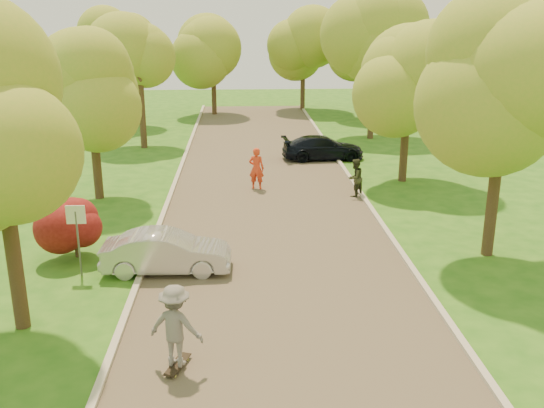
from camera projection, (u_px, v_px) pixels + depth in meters
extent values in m
plane|color=#266117|center=(288.00, 340.00, 14.36)|extent=(100.00, 100.00, 0.00)
cube|color=#4C4438|center=(271.00, 227.00, 21.98)|extent=(8.00, 60.00, 0.01)
cube|color=#B2AD9E|center=(158.00, 227.00, 21.75)|extent=(0.18, 60.00, 0.12)
cube|color=#B2AD9E|center=(381.00, 223.00, 22.17)|extent=(0.18, 60.00, 0.12)
cylinder|color=#59595E|center=(79.00, 244.00, 17.57)|extent=(0.06, 0.06, 2.00)
cube|color=white|center=(76.00, 215.00, 17.30)|extent=(0.55, 0.04, 0.55)
cylinder|color=#382619|center=(76.00, 246.00, 19.17)|extent=(0.12, 0.12, 0.70)
sphere|color=#590F0F|center=(74.00, 224.00, 18.95)|extent=(1.70, 1.70, 1.70)
cylinder|color=#382619|center=(14.00, 259.00, 14.44)|extent=(0.36, 0.36, 3.60)
sphere|color=olive|center=(24.00, 95.00, 13.31)|extent=(3.45, 3.45, 3.45)
cylinder|color=#382619|center=(96.00, 161.00, 24.96)|extent=(0.36, 0.36, 3.15)
sphere|color=olive|center=(90.00, 92.00, 24.11)|extent=(4.20, 4.20, 4.20)
sphere|color=olive|center=(105.00, 76.00, 23.95)|extent=(3.15, 3.15, 3.15)
cylinder|color=#382619|center=(142.00, 115.00, 34.40)|extent=(0.36, 0.36, 3.83)
sphere|color=olive|center=(138.00, 54.00, 33.40)|extent=(4.80, 4.80, 4.80)
sphere|color=olive|center=(151.00, 40.00, 33.22)|extent=(3.60, 3.60, 3.60)
cylinder|color=#382619|center=(493.00, 197.00, 18.89)|extent=(0.36, 0.36, 3.83)
sphere|color=olive|center=(506.00, 87.00, 17.87)|extent=(5.00, 5.00, 5.00)
sphere|color=olive|center=(534.00, 61.00, 17.68)|extent=(3.75, 3.75, 3.75)
cylinder|color=#382619|center=(404.00, 145.00, 27.51)|extent=(0.36, 0.36, 3.38)
sphere|color=olive|center=(409.00, 78.00, 26.61)|extent=(4.40, 4.40, 4.40)
sphere|color=olive|center=(425.00, 62.00, 26.45)|extent=(3.30, 3.30, 3.30)
cylinder|color=#382619|center=(372.00, 106.00, 36.97)|extent=(0.36, 0.36, 4.05)
sphere|color=olive|center=(375.00, 45.00, 35.89)|extent=(5.20, 5.20, 5.20)
sphere|color=olive|center=(388.00, 31.00, 35.70)|extent=(3.90, 3.90, 3.90)
cylinder|color=#382619|center=(125.00, 98.00, 41.93)|extent=(0.36, 0.36, 3.60)
sphere|color=olive|center=(121.00, 49.00, 40.94)|extent=(5.00, 5.00, 5.00)
sphere|color=olive|center=(132.00, 38.00, 40.76)|extent=(3.75, 3.75, 3.75)
cylinder|color=#382619|center=(362.00, 91.00, 44.67)|extent=(0.36, 0.36, 3.83)
sphere|color=olive|center=(364.00, 44.00, 43.65)|extent=(5.00, 5.00, 5.00)
sphere|color=olive|center=(375.00, 33.00, 43.46)|extent=(3.75, 3.75, 3.75)
cylinder|color=#382619|center=(214.00, 92.00, 46.08)|extent=(0.36, 0.36, 3.38)
sphere|color=olive|center=(213.00, 50.00, 45.15)|extent=(4.80, 4.80, 4.80)
sphere|color=olive|center=(222.00, 40.00, 44.97)|extent=(3.60, 3.60, 3.60)
cylinder|color=#382619|center=(303.00, 87.00, 48.31)|extent=(0.36, 0.36, 3.60)
sphere|color=olive|center=(303.00, 44.00, 47.32)|extent=(5.00, 5.00, 5.00)
sphere|color=olive|center=(313.00, 34.00, 47.13)|extent=(3.75, 3.75, 3.75)
imported|color=#B6B5BA|center=(167.00, 252.00, 17.97)|extent=(3.83, 1.40, 1.25)
imported|color=black|center=(323.00, 148.00, 31.99)|extent=(4.42, 2.06, 1.25)
cube|color=black|center=(178.00, 364.00, 13.16)|extent=(0.55, 0.98, 0.02)
cylinder|color=#BFCC4C|center=(187.00, 359.00, 13.46)|extent=(0.05, 0.08, 0.07)
cylinder|color=#BFCC4C|center=(180.00, 358.00, 13.51)|extent=(0.05, 0.08, 0.07)
cylinder|color=#BFCC4C|center=(175.00, 376.00, 12.84)|extent=(0.05, 0.08, 0.07)
cylinder|color=#BFCC4C|center=(168.00, 375.00, 12.88)|extent=(0.05, 0.08, 0.07)
imported|color=slate|center=(176.00, 326.00, 12.87)|extent=(1.35, 1.03, 1.85)
imported|color=red|center=(256.00, 169.00, 26.46)|extent=(0.77, 0.60, 1.85)
imported|color=#2E351F|center=(355.00, 178.00, 25.40)|extent=(0.99, 0.99, 1.62)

